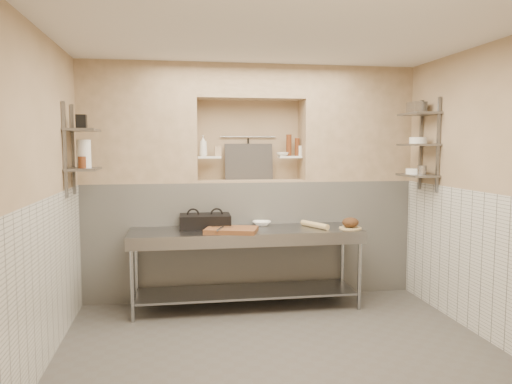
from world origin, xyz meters
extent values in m
cube|color=#4D4944|center=(0.00, 0.00, -0.05)|extent=(4.00, 3.90, 0.10)
cube|color=silver|center=(0.00, 0.00, 2.85)|extent=(4.00, 3.90, 0.10)
cube|color=tan|center=(-2.05, 0.00, 1.40)|extent=(0.10, 3.90, 2.80)
cube|color=tan|center=(2.05, 0.00, 1.40)|extent=(0.10, 3.90, 2.80)
cube|color=tan|center=(0.00, 2.00, 1.40)|extent=(4.00, 0.10, 2.80)
cube|color=tan|center=(0.00, -2.00, 1.40)|extent=(4.00, 0.10, 2.80)
cube|color=silver|center=(0.00, 1.75, 0.70)|extent=(4.00, 0.40, 1.40)
cube|color=tan|center=(0.00, 1.75, 1.41)|extent=(1.30, 0.40, 0.02)
cube|color=tan|center=(-1.33, 1.75, 2.10)|extent=(1.35, 0.40, 1.40)
cube|color=tan|center=(1.33, 1.75, 2.10)|extent=(1.35, 0.40, 1.40)
cube|color=tan|center=(0.00, 1.75, 2.60)|extent=(1.30, 0.40, 0.40)
cube|color=silver|center=(-1.99, 0.00, 0.70)|extent=(0.02, 3.90, 1.40)
cube|color=silver|center=(1.99, 0.00, 0.70)|extent=(0.02, 3.90, 1.40)
cube|color=white|center=(-0.50, 1.75, 1.70)|extent=(0.28, 0.16, 0.02)
cube|color=white|center=(0.50, 1.75, 1.70)|extent=(0.28, 0.16, 0.02)
cylinder|color=gray|center=(0.00, 1.92, 1.95)|extent=(0.70, 0.02, 0.02)
cylinder|color=black|center=(0.00, 1.90, 1.78)|extent=(0.02, 0.02, 0.30)
cube|color=#383330|center=(0.00, 1.85, 1.64)|extent=(0.60, 0.08, 0.45)
cube|color=slate|center=(-1.98, 1.25, 1.80)|extent=(0.03, 0.03, 0.95)
cube|color=slate|center=(-1.98, 0.85, 1.80)|extent=(0.03, 0.03, 0.95)
cube|color=slate|center=(-1.84, 1.05, 1.60)|extent=(0.30, 0.50, 0.02)
cube|color=slate|center=(-1.84, 1.05, 2.00)|extent=(0.30, 0.50, 0.03)
cube|color=slate|center=(1.98, 1.25, 1.85)|extent=(0.03, 0.03, 1.05)
cube|color=slate|center=(1.98, 0.85, 1.85)|extent=(0.03, 0.03, 1.05)
cube|color=slate|center=(1.84, 1.05, 1.50)|extent=(0.30, 0.50, 0.02)
cube|color=slate|center=(1.84, 1.05, 1.85)|extent=(0.30, 0.50, 0.02)
cube|color=slate|center=(1.84, 1.05, 2.20)|extent=(0.30, 0.50, 0.03)
cube|color=gray|center=(-0.13, 1.20, 0.88)|extent=(2.60, 0.70, 0.04)
cube|color=gray|center=(-0.13, 1.20, 0.18)|extent=(2.45, 0.60, 0.03)
cube|color=gray|center=(-0.13, 0.87, 0.82)|extent=(2.60, 0.02, 0.12)
cylinder|color=gray|center=(-1.37, 0.91, 0.43)|extent=(0.04, 0.04, 0.86)
cylinder|color=gray|center=(-1.37, 1.49, 0.43)|extent=(0.04, 0.04, 0.86)
cylinder|color=gray|center=(1.11, 0.91, 0.43)|extent=(0.04, 0.04, 0.86)
cylinder|color=gray|center=(1.11, 1.49, 0.43)|extent=(0.04, 0.04, 0.86)
cube|color=black|center=(-0.58, 1.38, 0.95)|extent=(0.58, 0.43, 0.10)
cube|color=black|center=(-0.58, 1.38, 1.03)|extent=(0.58, 0.43, 0.05)
cube|color=brown|center=(-0.31, 1.04, 0.92)|extent=(0.63, 0.52, 0.05)
cube|color=gray|center=(-0.40, 1.11, 0.95)|extent=(0.24, 0.08, 0.01)
cylinder|color=gray|center=(-0.44, 0.97, 0.96)|extent=(0.10, 0.23, 0.02)
imported|color=white|center=(0.09, 1.43, 0.93)|extent=(0.25, 0.25, 0.05)
cylinder|color=tan|center=(0.67, 1.18, 0.93)|extent=(0.24, 0.42, 0.07)
cylinder|color=tan|center=(1.05, 1.06, 0.91)|extent=(0.26, 0.26, 0.01)
ellipsoid|color=#4C2D19|center=(1.05, 1.06, 0.97)|extent=(0.19, 0.19, 0.11)
imported|color=white|center=(-0.57, 1.73, 1.84)|extent=(0.12, 0.12, 0.25)
cube|color=tan|center=(-0.39, 1.78, 1.77)|extent=(0.08, 0.08, 0.12)
imported|color=white|center=(0.40, 1.73, 1.74)|extent=(0.19, 0.19, 0.05)
cylinder|color=#5C2C15|center=(0.60, 1.77, 1.82)|extent=(0.06, 0.06, 0.22)
cylinder|color=#5C2C15|center=(0.49, 1.78, 1.85)|extent=(0.07, 0.07, 0.27)
cylinder|color=white|center=(0.63, 1.78, 1.78)|extent=(0.07, 0.07, 0.13)
cylinder|color=white|center=(-1.84, 1.09, 1.76)|extent=(0.14, 0.14, 0.29)
cylinder|color=#5C2C15|center=(-1.84, 0.98, 1.67)|extent=(0.08, 0.08, 0.12)
cube|color=black|center=(-1.84, 1.01, 2.08)|extent=(0.10, 0.10, 0.14)
cylinder|color=white|center=(1.84, 1.10, 1.54)|extent=(0.21, 0.21, 0.06)
cylinder|color=gray|center=(1.84, 0.94, 1.56)|extent=(0.10, 0.10, 0.10)
cylinder|color=white|center=(1.84, 1.05, 1.90)|extent=(0.20, 0.20, 0.07)
cube|color=gray|center=(1.84, 1.11, 2.28)|extent=(0.16, 0.20, 0.13)
camera|label=1|loc=(-0.91, -4.30, 1.84)|focal=35.00mm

